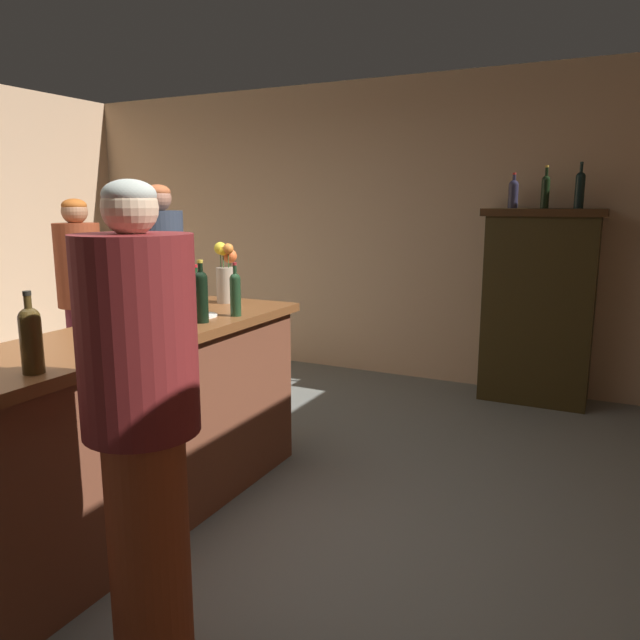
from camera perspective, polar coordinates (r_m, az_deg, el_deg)
The scene contains 17 objects.
floor at distance 3.72m, azimuth -19.92°, elevation -15.61°, with size 8.12×8.12×0.00m, color slate.
wall_back at distance 5.98m, azimuth 1.92°, elevation 8.45°, with size 5.97×0.12×2.72m, color tan.
bar_counter at distance 3.22m, azimuth -17.31°, elevation -9.82°, with size 0.68×2.31×1.00m.
display_cabinet at distance 5.22m, azimuth 19.77°, elevation 1.51°, with size 0.92×0.42×1.58m.
wine_bottle_riesling at distance 3.38m, azimuth -7.94°, elevation 2.58°, with size 0.06×0.06×0.30m.
wine_bottle_malbec at distance 2.45m, azimuth -25.48°, elevation -1.44°, with size 0.08×0.08×0.31m.
wine_bottle_chardonnay at distance 3.52m, azimuth -11.57°, elevation 2.64°, with size 0.08×0.08×0.27m.
wine_bottle_rose at distance 3.22m, azimuth -11.08°, elevation 2.40°, with size 0.07×0.07×0.33m.
wine_glass_front at distance 3.17m, azimuth -17.07°, elevation 1.43°, with size 0.08×0.08×0.16m.
flower_arrangement at distance 3.84m, azimuth -8.84°, elevation 4.38°, with size 0.14×0.14×0.38m.
cheese_plate at distance 3.41m, azimuth -11.17°, elevation 0.42°, with size 0.19×0.19×0.01m, color white.
display_bottle_left at distance 5.20m, azimuth 17.67°, elevation 11.31°, with size 0.08×0.08×0.28m.
display_bottle_midleft at distance 5.16m, azimuth 20.38°, elevation 11.36°, with size 0.06×0.06×0.33m.
display_bottle_center at distance 5.14m, azimuth 23.18°, elevation 11.28°, with size 0.07×0.07×0.35m.
patron_by_cabinet at distance 4.96m, azimuth -21.50°, elevation 1.95°, with size 0.33×0.33×1.65m.
patron_redhead at distance 4.61m, azimuth -14.56°, elevation 2.44°, with size 0.34×0.34×1.75m.
bartender at distance 2.14m, azimuth -16.36°, elevation -8.60°, with size 0.39×0.39×1.69m.
Camera 1 is at (2.48, -2.25, 1.62)m, focal length 34.13 mm.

